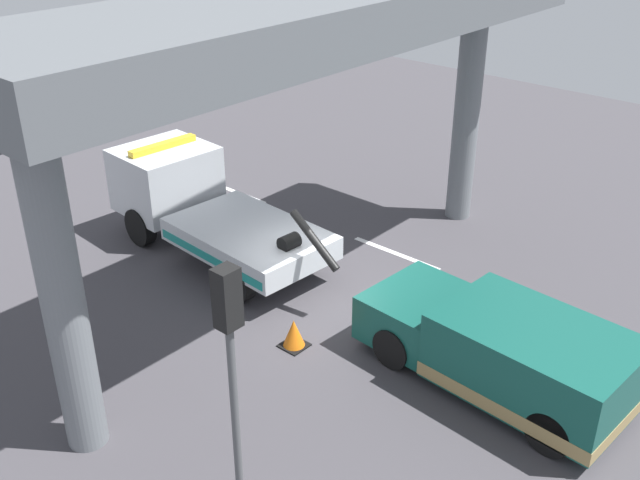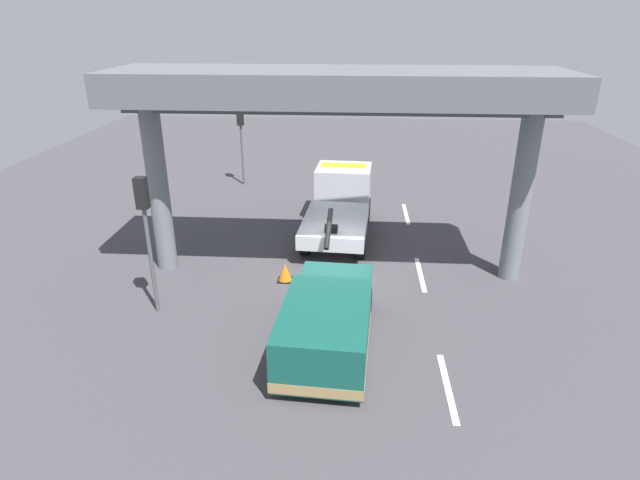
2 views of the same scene
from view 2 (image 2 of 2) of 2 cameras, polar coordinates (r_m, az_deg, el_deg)
The scene contains 10 objects.
ground_plane at distance 18.33m, azimuth 1.61°, elevation -3.62°, with size 60.00×40.00×0.10m, color #423F44.
lane_stripe_west at distance 13.44m, azimuth 13.82°, elevation -15.38°, with size 2.60×0.16×0.01m, color silver.
lane_stripe_mid at distance 18.45m, azimuth 10.96°, elevation -3.70°, with size 2.60×0.16×0.01m, color silver.
lane_stripe_east at distance 23.92m, azimuth 9.41°, elevation 2.84°, with size 2.60×0.16×0.01m, color silver.
tow_truck_white at distance 21.55m, azimuth 2.23°, elevation 4.22°, with size 7.32×2.76×2.46m.
towed_van_green at distance 13.92m, azimuth 0.83°, elevation -9.16°, with size 5.32×2.50×1.58m.
overpass_structure at distance 16.53m, azimuth 1.85°, elevation 15.30°, with size 3.60×13.97×6.79m.
traffic_light_near at distance 15.46m, azimuth -18.63°, elevation 2.50°, with size 0.39×0.32×4.22m.
traffic_light_far at distance 27.50m, azimuth -8.67°, elevation 11.97°, with size 0.39×0.32×4.04m.
traffic_cone_orange at distance 17.62m, azimuth -3.84°, elevation -3.58°, with size 0.52×0.52×0.62m.
Camera 2 is at (-16.32, -0.59, 8.26)m, focal length 29.18 mm.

